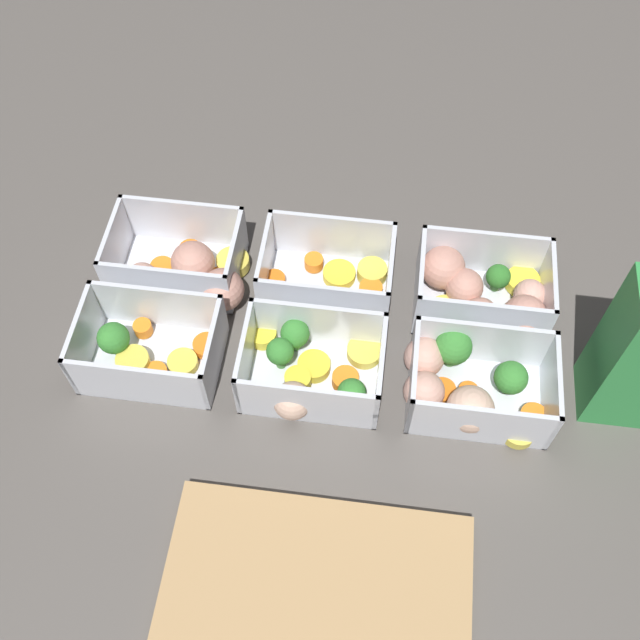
{
  "coord_description": "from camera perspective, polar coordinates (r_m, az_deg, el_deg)",
  "views": [
    {
      "loc": [
        -0.06,
        0.44,
        0.72
      ],
      "look_at": [
        0.0,
        0.0,
        0.02
      ],
      "focal_mm": 42.0,
      "sensor_mm": 36.0,
      "label": 1
    }
  ],
  "objects": [
    {
      "name": "cutting_board",
      "position": [
        0.72,
        -0.37,
        -20.39
      ],
      "size": [
        0.28,
        0.18,
        0.02
      ],
      "color": "tan",
      "rests_on": "ground_plane"
    },
    {
      "name": "container_near_center",
      "position": [
        0.85,
        0.81,
        3.34
      ],
      "size": [
        0.15,
        0.1,
        0.07
      ],
      "color": "silver",
      "rests_on": "ground_plane"
    },
    {
      "name": "container_near_right",
      "position": [
        0.87,
        -9.94,
        3.91
      ],
      "size": [
        0.17,
        0.12,
        0.07
      ],
      "color": "silver",
      "rests_on": "ground_plane"
    },
    {
      "name": "container_far_right",
      "position": [
        0.82,
        -12.91,
        -2.25
      ],
      "size": [
        0.15,
        0.11,
        0.07
      ],
      "color": "silver",
      "rests_on": "ground_plane"
    },
    {
      "name": "container_near_left",
      "position": [
        0.86,
        12.33,
        2.07
      ],
      "size": [
        0.16,
        0.12,
        0.07
      ],
      "color": "silver",
      "rests_on": "ground_plane"
    },
    {
      "name": "container_far_left",
      "position": [
        0.79,
        10.97,
        -4.85
      ],
      "size": [
        0.16,
        0.12,
        0.07
      ],
      "color": "silver",
      "rests_on": "ground_plane"
    },
    {
      "name": "ground_plane",
      "position": [
        0.84,
        0.0,
        -0.89
      ],
      "size": [
        4.0,
        4.0,
        0.0
      ],
      "primitive_type": "plane",
      "color": "#56514C"
    },
    {
      "name": "container_far_center",
      "position": [
        0.79,
        -0.78,
        -3.78
      ],
      "size": [
        0.16,
        0.13,
        0.07
      ],
      "color": "silver",
      "rests_on": "ground_plane"
    },
    {
      "name": "juice_carton",
      "position": [
        0.78,
        23.12,
        -2.24
      ],
      "size": [
        0.07,
        0.07,
        0.2
      ],
      "color": "green",
      "rests_on": "ground_plane"
    }
  ]
}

